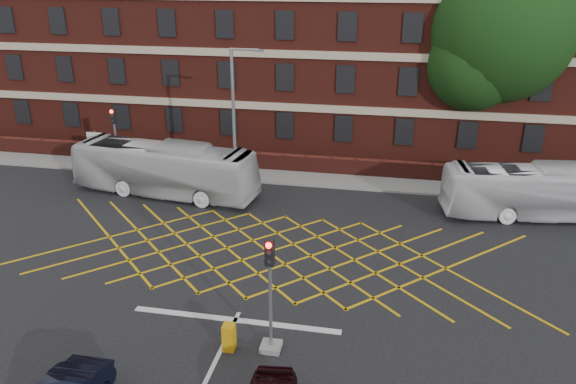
% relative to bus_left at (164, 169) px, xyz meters
% --- Properties ---
extents(ground, '(120.00, 120.00, 0.00)m').
position_rel_bus_left_xyz_m(ground, '(7.44, -7.85, -1.52)').
color(ground, black).
rests_on(ground, ground).
extents(victorian_building, '(51.00, 12.17, 20.40)m').
position_rel_bus_left_xyz_m(victorian_building, '(7.68, 14.14, 6.31)').
color(victorian_building, '#5A1E17').
rests_on(victorian_building, ground).
extents(boundary_wall, '(56.00, 0.50, 1.10)m').
position_rel_bus_left_xyz_m(boundary_wall, '(7.44, 5.15, -0.97)').
color(boundary_wall, '#521B16').
rests_on(boundary_wall, ground).
extents(far_pavement, '(60.00, 3.00, 0.12)m').
position_rel_bus_left_xyz_m(far_pavement, '(7.44, 4.15, -1.46)').
color(far_pavement, slate).
rests_on(far_pavement, ground).
extents(box_junction_hatching, '(8.22, 8.22, 0.02)m').
position_rel_bus_left_xyz_m(box_junction_hatching, '(7.44, -5.85, -1.52)').
color(box_junction_hatching, '#CC990C').
rests_on(box_junction_hatching, ground).
extents(stop_line, '(8.00, 0.30, 0.02)m').
position_rel_bus_left_xyz_m(stop_line, '(7.44, -11.35, -1.51)').
color(stop_line, silver).
rests_on(stop_line, ground).
extents(bus_left, '(11.18, 4.00, 3.05)m').
position_rel_bus_left_xyz_m(bus_left, '(0.00, 0.00, 0.00)').
color(bus_left, silver).
rests_on(bus_left, ground).
extents(bus_right, '(10.38, 3.75, 2.83)m').
position_rel_bus_left_xyz_m(bus_right, '(20.58, 0.79, -0.11)').
color(bus_right, silver).
rests_on(bus_right, ground).
extents(deciduous_tree, '(9.00, 9.00, 13.14)m').
position_rel_bus_left_xyz_m(deciduous_tree, '(18.79, 9.35, 6.50)').
color(deciduous_tree, black).
rests_on(deciduous_tree, ground).
extents(traffic_light_near, '(0.70, 0.70, 4.27)m').
position_rel_bus_left_xyz_m(traffic_light_near, '(9.13, -12.77, 0.24)').
color(traffic_light_near, slate).
rests_on(traffic_light_near, ground).
extents(traffic_light_far, '(0.70, 0.70, 4.27)m').
position_rel_bus_left_xyz_m(traffic_light_far, '(-4.15, 2.45, 0.24)').
color(traffic_light_far, slate).
rests_on(traffic_light_far, ground).
extents(street_lamp, '(2.25, 1.00, 8.31)m').
position_rel_bus_left_xyz_m(street_lamp, '(4.07, 0.81, 1.29)').
color(street_lamp, slate).
rests_on(street_lamp, ground).
extents(direction_signs, '(1.10, 0.16, 2.20)m').
position_rel_bus_left_xyz_m(direction_signs, '(-6.66, 4.27, -0.14)').
color(direction_signs, gray).
rests_on(direction_signs, ground).
extents(utility_cabinet, '(0.40, 0.43, 1.00)m').
position_rel_bus_left_xyz_m(utility_cabinet, '(7.71, -13.04, -1.02)').
color(utility_cabinet, '#CC8F0C').
rests_on(utility_cabinet, ground).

